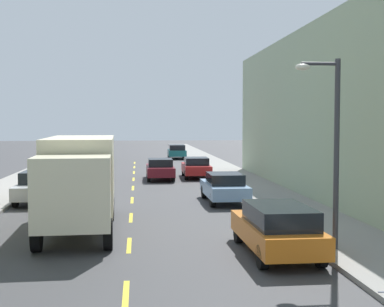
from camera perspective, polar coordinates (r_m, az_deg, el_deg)
The scene contains 15 objects.
ground_plane at distance 35.35m, azimuth -6.17°, elevation -3.03°, with size 160.00×160.00×0.00m, color #38383A.
sidewalk_left at distance 34.16m, azimuth -18.21°, elevation -3.28°, with size 3.20×120.00×0.14m, color gray.
sidewalk_right at distance 34.05m, azimuth 5.86°, elevation -3.16°, with size 3.20×120.00×0.14m, color gray.
lane_centerline_dashes at distance 29.89m, azimuth -6.25°, elevation -4.19°, with size 0.14×47.20×0.01m.
street_lamp at distance 16.44m, azimuth 14.34°, elevation 1.66°, with size 1.35×0.28×5.60m.
delivery_box_truck at distance 20.18m, azimuth -11.66°, elevation -2.44°, with size 2.67×8.26×3.32m.
parked_wagon_orange at distance 16.25m, azimuth 8.89°, elevation -7.70°, with size 1.88×4.72×1.50m.
parked_sedan_charcoal at distance 37.16m, azimuth -12.71°, elevation -1.63°, with size 1.85×4.52×1.43m.
parked_suv_forest at distance 55.03m, azimuth -10.59°, elevation 0.23°, with size 2.07×4.85×1.93m.
parked_sedan_sky at distance 26.46m, azimuth 3.41°, elevation -3.52°, with size 1.84×4.52×1.43m.
parked_wagon_teal at distance 57.88m, azimuth -1.60°, elevation 0.25°, with size 1.92×4.74×1.50m.
parked_hatchback_champagne at distance 48.62m, azimuth -11.15°, elevation -0.45°, with size 1.82×4.04×1.50m.
parked_wagon_silver at distance 27.66m, azimuth -15.64°, elevation -3.23°, with size 1.83×4.70×1.50m.
parked_sedan_red at distance 38.07m, azimuth 0.44°, elevation -1.43°, with size 1.89×4.54×1.43m.
moving_burgundy_sedan at distance 36.88m, azimuth -3.36°, elevation -1.59°, with size 1.80×4.50×1.43m.
Camera 1 is at (0.28, -5.14, 3.89)m, focal length 50.94 mm.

